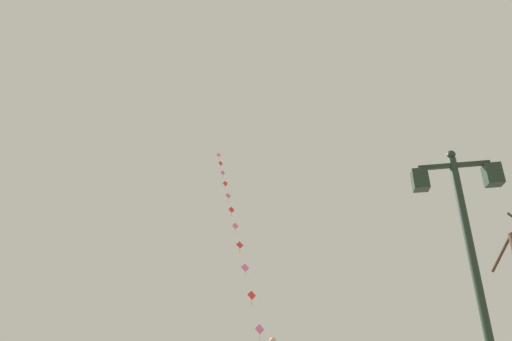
{
  "coord_description": "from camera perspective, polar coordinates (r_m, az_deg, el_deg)",
  "views": [
    {
      "loc": [
        0.05,
        -0.41,
        1.38
      ],
      "look_at": [
        -3.52,
        16.7,
        8.9
      ],
      "focal_mm": 29.02,
      "sensor_mm": 36.0,
      "label": 1
    }
  ],
  "objects": [
    {
      "name": "twin_lantern_lamp_post",
      "position": [
        8.35,
        26.95,
        -6.84
      ],
      "size": [
        1.56,
        0.28,
        4.89
      ],
      "color": "#1E2D23",
      "rests_on": "ground_plane"
    },
    {
      "name": "kite_train",
      "position": [
        25.62,
        -3.16,
        -6.43
      ],
      "size": [
        7.41,
        15.78,
        17.1
      ],
      "color": "brown",
      "rests_on": "ground_plane"
    }
  ]
}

